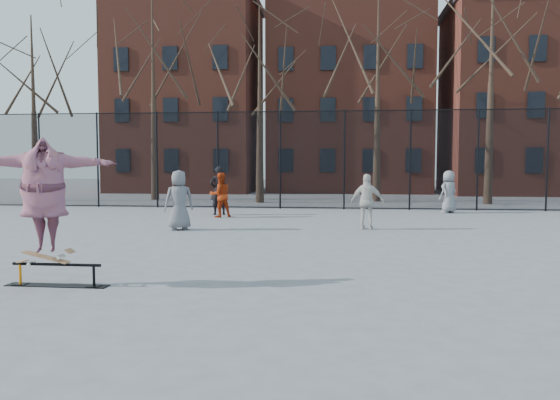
# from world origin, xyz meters

# --- Properties ---
(ground) EXTENTS (100.00, 100.00, 0.00)m
(ground) POSITION_xyz_m (0.00, 0.00, 0.00)
(ground) COLOR slate
(skate_rail) EXTENTS (1.62, 0.25, 0.36)m
(skate_rail) POSITION_xyz_m (-3.26, -1.27, 0.14)
(skate_rail) COLOR black
(skate_rail) RESTS_ON ground
(skateboard) EXTENTS (0.78, 0.19, 0.09)m
(skateboard) POSITION_xyz_m (-3.42, -1.27, 0.40)
(skateboard) COLOR #A16B40
(skateboard) RESTS_ON skate_rail
(skater) EXTENTS (2.24, 1.27, 1.76)m
(skater) POSITION_xyz_m (-3.42, -1.27, 1.33)
(skater) COLOR #3B388E
(skater) RESTS_ON skateboard
(bystander_grey) EXTENTS (0.98, 0.86, 1.69)m
(bystander_grey) POSITION_xyz_m (-3.44, 5.72, 0.84)
(bystander_grey) COLOR slate
(bystander_grey) RESTS_ON ground
(bystander_black) EXTENTS (0.74, 0.61, 1.75)m
(bystander_black) POSITION_xyz_m (-3.32, 10.18, 0.88)
(bystander_black) COLOR black
(bystander_black) RESTS_ON ground
(bystander_red) EXTENTS (0.94, 0.88, 1.55)m
(bystander_red) POSITION_xyz_m (-3.08, 9.35, 0.77)
(bystander_red) COLOR #A42E0E
(bystander_red) RESTS_ON ground
(bystander_white) EXTENTS (0.97, 0.52, 1.58)m
(bystander_white) POSITION_xyz_m (1.83, 6.46, 0.79)
(bystander_white) COLOR beige
(bystander_white) RESTS_ON ground
(bystander_extra) EXTENTS (0.93, 0.87, 1.60)m
(bystander_extra) POSITION_xyz_m (5.11, 11.88, 0.80)
(bystander_extra) COLOR slate
(bystander_extra) RESTS_ON ground
(fence) EXTENTS (34.03, 0.07, 4.00)m
(fence) POSITION_xyz_m (-0.01, 13.00, 2.05)
(fence) COLOR black
(fence) RESTS_ON ground
(tree_row) EXTENTS (33.66, 7.46, 10.67)m
(tree_row) POSITION_xyz_m (-0.25, 17.15, 7.36)
(tree_row) COLOR black
(tree_row) RESTS_ON ground
(rowhouses) EXTENTS (29.00, 7.00, 13.00)m
(rowhouses) POSITION_xyz_m (0.72, 26.00, 6.06)
(rowhouses) COLOR brown
(rowhouses) RESTS_ON ground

